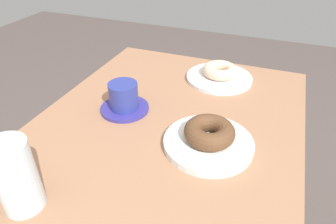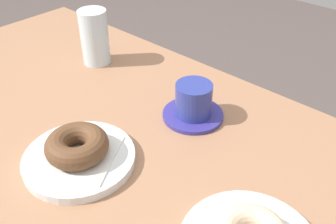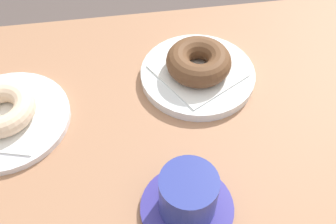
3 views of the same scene
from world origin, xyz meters
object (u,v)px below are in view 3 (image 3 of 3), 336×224
Objects in this scene: donut_sugar_ring at (1,109)px; plate_chocolate_ring at (198,75)px; donut_chocolate_ring at (199,61)px; plate_sugar_ring at (6,120)px; coffee_cup at (188,198)px.

donut_sugar_ring reaches higher than plate_chocolate_ring.
donut_sugar_ring is at bearing 8.82° from donut_chocolate_ring.
plate_sugar_ring is 0.32m from donut_chocolate_ring.
donut_sugar_ring is at bearing -36.77° from coffee_cup.
donut_chocolate_ring is (-0.31, -0.05, 0.03)m from plate_sugar_ring.
plate_sugar_ring is at bearing 0.00° from donut_sugar_ring.
coffee_cup is at bearing 143.23° from plate_sugar_ring.
donut_chocolate_ring is 0.88× the size of coffee_cup.
plate_sugar_ring is at bearing 8.82° from donut_chocolate_ring.
coffee_cup is at bearing 75.21° from donut_chocolate_ring.
plate_chocolate_ring is 0.03m from donut_chocolate_ring.
coffee_cup is (0.06, 0.23, -0.01)m from donut_chocolate_ring.
donut_chocolate_ring is (0.00, 0.00, 0.03)m from plate_chocolate_ring.
plate_chocolate_ring is at bearing -171.18° from donut_sugar_ring.
donut_sugar_ring is at bearing 8.82° from plate_chocolate_ring.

